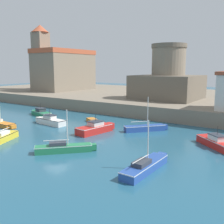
% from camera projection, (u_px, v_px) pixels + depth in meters
% --- Properties ---
extents(ground_plane, '(200.00, 200.00, 0.00)m').
position_uv_depth(ground_plane, '(57.00, 146.00, 28.77)').
color(ground_plane, '#235670').
extents(quay_seawall, '(120.00, 40.00, 2.26)m').
position_uv_depth(quay_seawall, '(181.00, 100.00, 59.70)').
color(quay_seawall, gray).
rests_on(quay_seawall, ground).
extents(motorboat_red_0, '(2.63, 6.08, 2.46)m').
position_uv_depth(motorboat_red_0, '(95.00, 128.00, 34.42)').
color(motorboat_red_0, red).
rests_on(motorboat_red_0, ground).
extents(dinghy_orange_1, '(4.15, 3.01, 0.59)m').
position_uv_depth(dinghy_orange_1, '(94.00, 121.00, 40.66)').
color(dinghy_orange_1, orange).
rests_on(dinghy_orange_1, ground).
extents(sailboat_blue_3, '(4.66, 5.24, 4.64)m').
position_uv_depth(sailboat_blue_3, '(145.00, 128.00, 35.38)').
color(sailboat_blue_3, '#284C9E').
rests_on(sailboat_blue_3, ground).
extents(sailboat_green_4, '(4.92, 5.11, 4.37)m').
position_uv_depth(sailboat_green_4, '(64.00, 148.00, 26.53)').
color(sailboat_green_4, '#237A4C').
rests_on(sailboat_green_4, ground).
extents(motorboat_green_5, '(5.93, 3.04, 2.25)m').
position_uv_depth(motorboat_green_5, '(41.00, 113.00, 46.78)').
color(motorboat_green_5, '#237A4C').
rests_on(motorboat_green_5, ground).
extents(motorboat_white_6, '(6.00, 1.92, 2.38)m').
position_uv_depth(motorboat_white_6, '(50.00, 121.00, 39.43)').
color(motorboat_white_6, white).
rests_on(motorboat_white_6, ground).
extents(sailboat_blue_7, '(1.49, 6.54, 4.24)m').
position_uv_depth(sailboat_blue_7, '(145.00, 166.00, 21.74)').
color(sailboat_blue_7, '#284C9E').
rests_on(sailboat_blue_7, ground).
extents(motorboat_red_9, '(5.04, 4.61, 2.33)m').
position_uv_depth(motorboat_red_9, '(216.00, 142.00, 28.14)').
color(motorboat_red_9, red).
rests_on(motorboat_red_9, ground).
extents(church, '(13.60, 16.73, 17.87)m').
position_uv_depth(church, '(61.00, 68.00, 72.90)').
color(church, gray).
rests_on(church, quay_seawall).
extents(fortress, '(12.13, 12.13, 10.79)m').
position_uv_depth(fortress, '(168.00, 81.00, 52.60)').
color(fortress, '#685E4F').
rests_on(fortress, quay_seawall).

